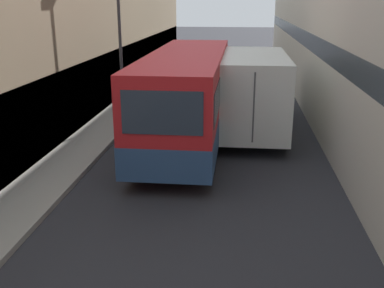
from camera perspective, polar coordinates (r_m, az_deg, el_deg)
The scene contains 5 objects.
ground_plane at distance 13.43m, azimuth 1.17°, elevation -3.38°, with size 150.00×150.00×0.00m, color #2B2B30.
sidewalk_left at distance 14.35m, azimuth -15.66°, elevation -2.33°, with size 1.66×60.00×0.14m.
bus at distance 15.89m, azimuth -0.62°, elevation 6.24°, with size 2.48×10.21×3.15m.
box_truck at distance 17.65m, azimuth 7.56°, elevation 7.12°, with size 2.42×7.97×2.99m.
panel_van at distance 25.54m, azimuth -0.84°, elevation 9.44°, with size 1.95×4.25×2.04m.
Camera 1 is at (1.09, 2.53, 4.86)m, focal length 42.00 mm.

